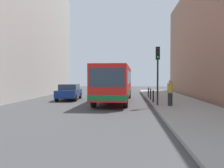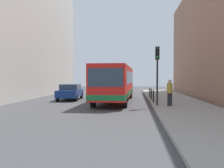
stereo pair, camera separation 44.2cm
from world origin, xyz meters
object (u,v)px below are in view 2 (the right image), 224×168
Objects in this scene: bus at (115,82)px; pedestrian_near_signal at (170,93)px; bollard_far at (150,92)px; bollard_near at (153,96)px; bollard_mid at (151,94)px; car_behind_bus at (120,87)px; traffic_light at (157,65)px; car_beside_bus at (70,91)px.

bus is 6.14× the size of pedestrian_near_signal.
bus reaches higher than bollard_far.
bus is at bearing -134.04° from bollard_far.
bollard_near is 1.00× the size of bollard_far.
pedestrian_near_signal reaches higher than bollard_near.
car_behind_bus is at bearing 107.80° from bollard_mid.
bollard_mid is at bearing -163.04° from bus.
bus is 11.68× the size of bollard_near.
bus is at bearing 131.87° from traffic_light.
car_behind_bus is 4.74× the size of bollard_near.
car_behind_bus is (4.04, 10.13, 0.00)m from car_beside_bus.
bollard_far is (3.46, -8.37, -0.16)m from car_behind_bus.
bollard_far is at bearing -122.61° from pedestrian_near_signal.
bollard_mid is (0.00, 2.39, 0.00)m from bollard_near.
traffic_light reaches higher than bollard_far.
car_beside_bus is at bearing 158.02° from bollard_near.
car_behind_bus is 13.60m from bollard_near.
bus is 3.66m from bollard_near.
bollard_far is (-0.10, 6.84, -2.38)m from traffic_light.
pedestrian_near_signal reaches higher than bollard_far.
bus is 5.01m from traffic_light.
car_behind_bus is at bearing -86.56° from bus.
pedestrian_near_signal is (0.92, -7.18, 0.43)m from bollard_far.
pedestrian_near_signal is (8.42, -5.43, 0.27)m from car_beside_bus.
bollard_mid is at bearing 91.29° from traffic_light.
bus reaches higher than bollard_mid.
car_beside_bus is at bearing 64.58° from car_behind_bus.
bus is 11.68× the size of bollard_far.
bus reaches higher than car_behind_bus.
pedestrian_near_signal is at bearing -82.72° from bollard_far.
bollard_mid and bollard_far have the same top height.
bollard_far is at bearing 90.00° from bollard_mid.
bus is 2.46× the size of car_behind_bus.
traffic_light is at bearing 133.71° from bus.
bollard_far is 0.53× the size of pedestrian_near_signal.
bollard_near is at bearing -90.00° from bollard_mid.
bus reaches higher than pedestrian_near_signal.
bollard_far is at bearing 108.78° from car_behind_bus.
bollard_mid is at bearing 90.00° from bollard_near.
car_beside_bus is 7.70m from bollard_far.
traffic_light is 5.05m from bollard_mid.
car_behind_bus is at bearing 103.15° from traffic_light.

